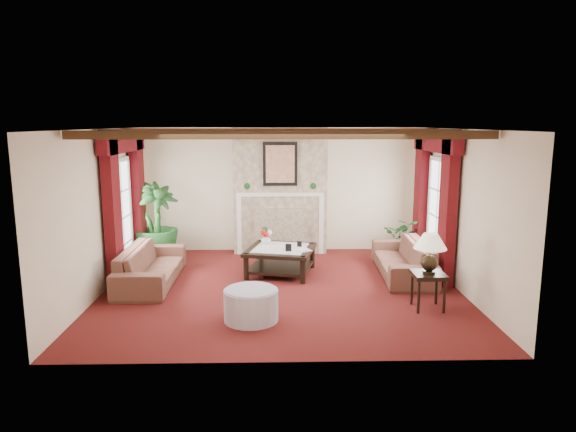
{
  "coord_description": "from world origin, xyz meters",
  "views": [
    {
      "loc": [
        -0.1,
        -8.43,
        2.8
      ],
      "look_at": [
        0.12,
        0.4,
        1.19
      ],
      "focal_mm": 32.0,
      "sensor_mm": 36.0,
      "label": 1
    }
  ],
  "objects_px": {
    "potted_palm": "(157,239)",
    "coffee_table": "(281,261)",
    "sofa_right": "(403,253)",
    "sofa_left": "(151,259)",
    "side_table": "(428,291)",
    "ottoman": "(251,305)"
  },
  "relations": [
    {
      "from": "sofa_right",
      "to": "potted_palm",
      "type": "distance_m",
      "value": 4.93
    },
    {
      "from": "ottoman",
      "to": "side_table",
      "type": "bearing_deg",
      "value": 8.72
    },
    {
      "from": "potted_palm",
      "to": "coffee_table",
      "type": "xyz_separation_m",
      "value": [
        2.52,
        -0.95,
        -0.21
      ]
    },
    {
      "from": "potted_palm",
      "to": "side_table",
      "type": "xyz_separation_m",
      "value": [
        4.75,
        -2.87,
        -0.17
      ]
    },
    {
      "from": "sofa_left",
      "to": "potted_palm",
      "type": "xyz_separation_m",
      "value": [
        -0.23,
        1.49,
        0.02
      ]
    },
    {
      "from": "potted_palm",
      "to": "coffee_table",
      "type": "distance_m",
      "value": 2.7
    },
    {
      "from": "sofa_left",
      "to": "side_table",
      "type": "relative_size",
      "value": 3.91
    },
    {
      "from": "potted_palm",
      "to": "side_table",
      "type": "relative_size",
      "value": 3.15
    },
    {
      "from": "potted_palm",
      "to": "ottoman",
      "type": "distance_m",
      "value": 3.89
    },
    {
      "from": "sofa_left",
      "to": "ottoman",
      "type": "xyz_separation_m",
      "value": [
        1.85,
        -1.79,
        -0.2
      ]
    },
    {
      "from": "sofa_left",
      "to": "ottoman",
      "type": "height_order",
      "value": "sofa_left"
    },
    {
      "from": "potted_palm",
      "to": "side_table",
      "type": "height_order",
      "value": "potted_palm"
    },
    {
      "from": "coffee_table",
      "to": "side_table",
      "type": "xyz_separation_m",
      "value": [
        2.23,
        -1.92,
        0.04
      ]
    },
    {
      "from": "potted_palm",
      "to": "sofa_right",
      "type": "bearing_deg",
      "value": -13.26
    },
    {
      "from": "sofa_left",
      "to": "sofa_right",
      "type": "bearing_deg",
      "value": -85.8
    },
    {
      "from": "coffee_table",
      "to": "side_table",
      "type": "relative_size",
      "value": 2.11
    },
    {
      "from": "coffee_table",
      "to": "ottoman",
      "type": "relative_size",
      "value": 1.53
    },
    {
      "from": "coffee_table",
      "to": "ottoman",
      "type": "height_order",
      "value": "coffee_table"
    },
    {
      "from": "sofa_left",
      "to": "potted_palm",
      "type": "bearing_deg",
      "value": 8.44
    },
    {
      "from": "potted_palm",
      "to": "sofa_left",
      "type": "bearing_deg",
      "value": -81.29
    },
    {
      "from": "sofa_right",
      "to": "sofa_left",
      "type": "bearing_deg",
      "value": -83.03
    },
    {
      "from": "sofa_right",
      "to": "coffee_table",
      "type": "bearing_deg",
      "value": -92.01
    }
  ]
}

